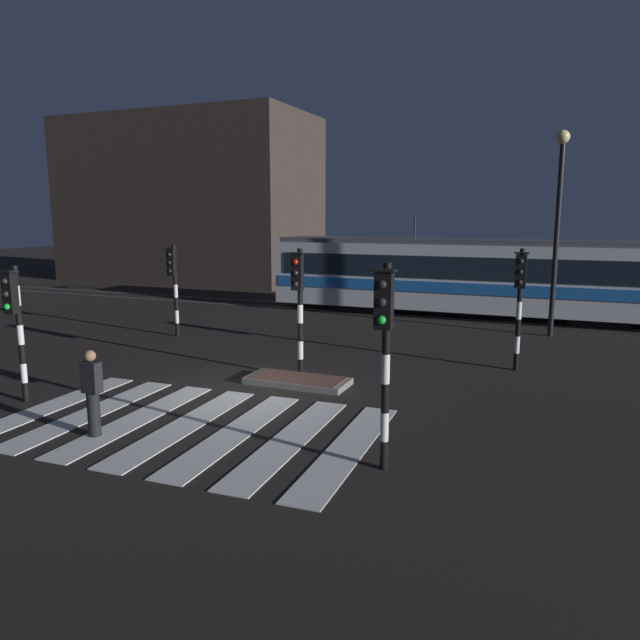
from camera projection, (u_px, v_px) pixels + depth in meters
name	position (u px, v px, depth m)	size (l,w,h in m)	color
ground_plane	(247.00, 392.00, 14.41)	(120.00, 120.00, 0.00)	black
rail_near	(389.00, 314.00, 25.59)	(80.00, 0.12, 0.03)	#59595E
rail_far	(398.00, 310.00, 26.89)	(80.00, 0.12, 0.03)	#59595E
crosswalk_zebra	(185.00, 425.00, 12.08)	(7.83, 5.07, 0.02)	silver
traffic_island	(298.00, 381.00, 15.06)	(2.61, 1.11, 0.18)	slate
traffic_light_corner_far_left	(174.00, 277.00, 20.64)	(0.36, 0.42, 3.22)	black
traffic_light_corner_near_right	(385.00, 337.00, 9.55)	(0.36, 0.42, 3.48)	black
traffic_light_corner_far_right	(520.00, 291.00, 15.97)	(0.36, 0.42, 3.35)	black
traffic_light_corner_near_left	(15.00, 314.00, 13.24)	(0.36, 0.42, 3.12)	black
traffic_light_median_centre	(299.00, 294.00, 15.28)	(0.36, 0.42, 3.38)	black
street_lamp_trackside_right	(558.00, 210.00, 20.07)	(0.44, 1.21, 6.92)	black
tram	(475.00, 276.00, 24.63)	(17.36, 2.58, 4.15)	silver
pedestrian_waiting_at_kerb	(92.00, 393.00, 11.35)	(0.36, 0.24, 1.71)	black
building_backdrop	(190.00, 200.00, 39.09)	(16.01, 8.00, 10.41)	#382D28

